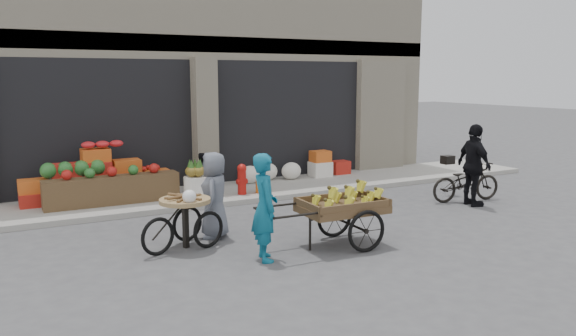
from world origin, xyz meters
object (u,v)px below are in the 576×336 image
vendor_woman (265,207)px  bicycle (466,182)px  vendor_grey (214,195)px  orange_bucket (262,186)px  banana_cart (340,204)px  pineapple_bin (196,188)px  seated_person (203,173)px  tricycle_cart (185,215)px  cyclist (474,165)px  fire_hydrant (242,178)px

vendor_woman → bicycle: bearing=-62.5°
vendor_woman → vendor_grey: vendor_woman is taller
orange_bucket → banana_cart: 4.10m
pineapple_bin → seated_person: 0.75m
pineapple_bin → tricycle_cart: bearing=-112.0°
tricycle_cart → bicycle: 6.74m
pineapple_bin → bicycle: bicycle is taller
cyclist → vendor_woman: bearing=111.7°
bicycle → cyclist: 0.63m
bicycle → vendor_grey: bearing=100.3°
fire_hydrant → banana_cart: (-0.02, -4.09, 0.21)m
fire_hydrant → banana_cart: size_ratio=0.30×
banana_cart → vendor_grey: (-1.65, 1.47, 0.04)m
pineapple_bin → fire_hydrant: bearing=-2.6°
fire_hydrant → bicycle: 5.12m
pineapple_bin → seated_person: seated_person is taller
banana_cart → cyclist: size_ratio=1.33×
vendor_grey → cyclist: (5.88, -0.37, 0.14)m
fire_hydrant → seated_person: bearing=137.1°
pineapple_bin → banana_cart: size_ratio=0.22×
orange_bucket → vendor_grey: (-2.17, -2.57, 0.49)m
fire_hydrant → vendor_woman: bearing=-109.0°
pineapple_bin → vendor_grey: bearing=-102.0°
tricycle_cart → fire_hydrant: bearing=32.4°
vendor_grey → bicycle: size_ratio=0.89×
cyclist → vendor_grey: bearing=96.4°
seated_person → banana_cart: (0.68, -4.74, 0.13)m
banana_cart → tricycle_cart: size_ratio=1.64×
seated_person → cyclist: 6.12m
orange_bucket → bicycle: bicycle is taller
orange_bucket → tricycle_cart: 4.08m
seated_person → bicycle: (5.11, -3.24, -0.13)m
vendor_woman → tricycle_cart: vendor_woman is taller
vendor_grey → bicycle: 6.09m
vendor_woman → bicycle: size_ratio=0.98×
vendor_woman → vendor_grey: size_ratio=1.10×
tricycle_cart → vendor_woman: bearing=-72.5°
orange_bucket → vendor_grey: bearing=-130.2°
seated_person → vendor_grey: 3.41m
bicycle → fire_hydrant: bearing=69.6°
tricycle_cart → banana_cart: bearing=-45.4°
fire_hydrant → vendor_grey: size_ratio=0.47×
pineapple_bin → fire_hydrant: fire_hydrant is taller
seated_person → vendor_grey: vendor_grey is taller
pineapple_bin → orange_bucket: (1.60, -0.10, -0.10)m
pineapple_bin → vendor_grey: vendor_grey is taller
banana_cart → vendor_grey: size_ratio=1.57×
pineapple_bin → vendor_woman: vendor_woman is taller
fire_hydrant → orange_bucket: bearing=-5.7°
banana_cart → tricycle_cart: (-2.31, 1.12, -0.15)m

